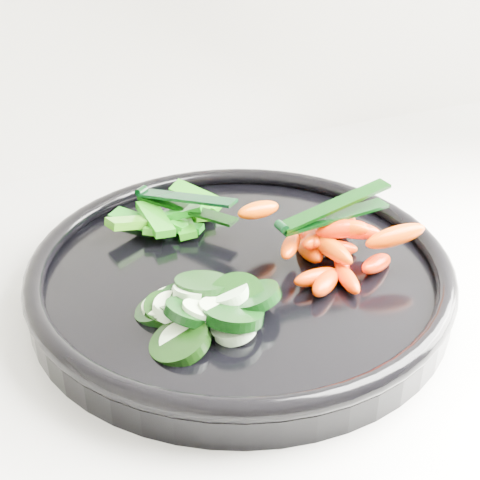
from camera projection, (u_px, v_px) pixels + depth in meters
name	position (u px, v px, depth m)	size (l,w,h in m)	color
veggie_tray	(240.00, 273.00, 0.60)	(0.46, 0.46, 0.04)	black
cucumber_pile	(200.00, 309.00, 0.53)	(0.13, 0.11, 0.04)	black
carrot_pile	(331.00, 242.00, 0.60)	(0.14, 0.13, 0.06)	#FF1D00
pepper_pile	(170.00, 217.00, 0.66)	(0.13, 0.09, 0.03)	#096109
tong_carrot	(332.00, 212.00, 0.58)	(0.11, 0.03, 0.02)	black
tong_pepper	(183.00, 202.00, 0.65)	(0.08, 0.10, 0.02)	black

